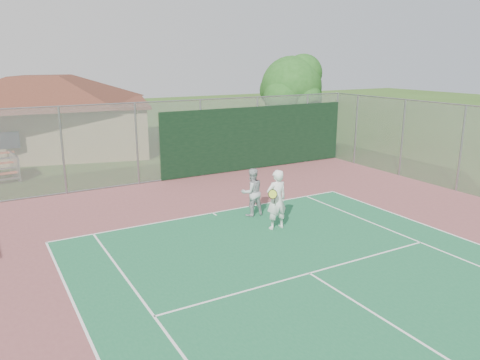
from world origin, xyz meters
The scene contains 6 objects.
back_fence centered at (2.11, 16.98, 1.67)m, with size 20.08×0.11×3.53m.
side_fence_right centered at (10.00, 12.50, 1.75)m, with size 0.08×9.00×3.50m.
clubhouse centered at (-3.33, 26.42, 2.63)m, with size 13.59×10.71×5.18m.
tree centered at (8.71, 19.25, 3.64)m, with size 3.97×3.76×5.53m.
player_white_front centered at (1.07, 9.50, 0.97)m, with size 0.89×0.70×1.92m.
player_grey_back centered at (1.07, 11.00, 0.83)m, with size 0.84×0.67×1.66m.
Camera 1 is at (-6.91, -2.13, 5.29)m, focal length 35.00 mm.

